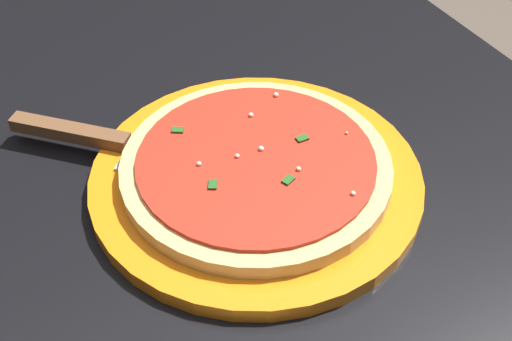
# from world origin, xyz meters

# --- Properties ---
(restaurant_table) EXTENTS (1.06, 0.69, 0.73)m
(restaurant_table) POSITION_xyz_m (0.00, 0.00, 0.59)
(restaurant_table) COLOR black
(restaurant_table) RESTS_ON ground_plane
(serving_plate) EXTENTS (0.32, 0.32, 0.02)m
(serving_plate) POSITION_xyz_m (0.01, 0.04, 0.74)
(serving_plate) COLOR orange
(serving_plate) RESTS_ON restaurant_table
(pizza) EXTENTS (0.26, 0.26, 0.02)m
(pizza) POSITION_xyz_m (0.01, 0.04, 0.76)
(pizza) COLOR #DBB26B
(pizza) RESTS_ON serving_plate
(pizza_server) EXTENTS (0.18, 0.19, 0.01)m
(pizza_server) POSITION_xyz_m (0.12, 0.15, 0.75)
(pizza_server) COLOR silver
(pizza_server) RESTS_ON serving_plate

